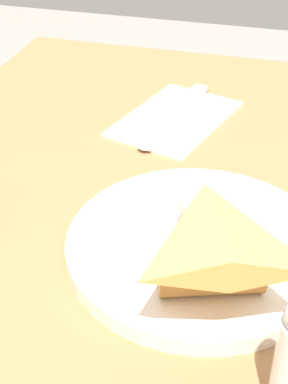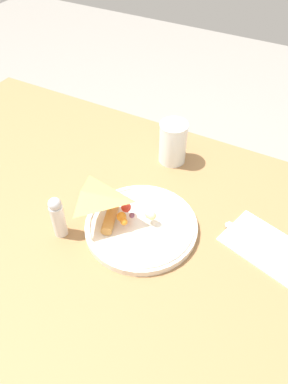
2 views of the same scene
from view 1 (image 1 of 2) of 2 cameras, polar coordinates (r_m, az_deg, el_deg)
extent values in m
cube|color=olive|center=(0.48, 8.90, -17.46)|extent=(1.23, 0.87, 0.03)
cube|color=#382D23|center=(1.21, -7.27, -3.94)|extent=(0.06, 0.06, 0.72)
cylinder|color=silver|center=(0.55, 5.29, -5.25)|extent=(0.25, 0.25, 0.02)
torus|color=silver|center=(0.54, 5.34, -4.48)|extent=(0.23, 0.23, 0.01)
pyramid|color=#DBA351|center=(0.53, 5.54, -4.40)|extent=(0.14, 0.12, 0.02)
cylinder|color=#C68942|center=(0.49, 6.56, -8.51)|extent=(0.05, 0.09, 0.02)
sphere|color=#EFDB93|center=(0.54, 4.40, -1.43)|extent=(0.02, 0.02, 0.02)
sphere|color=#7A4256|center=(0.51, 5.65, -3.98)|extent=(0.01, 0.01, 0.01)
sphere|color=red|center=(0.50, 3.83, -4.96)|extent=(0.02, 0.02, 0.02)
sphere|color=#EFDB93|center=(0.54, 4.64, -1.05)|extent=(0.02, 0.02, 0.02)
sphere|color=orange|center=(0.51, 8.23, -4.68)|extent=(0.02, 0.02, 0.02)
sphere|color=orange|center=(0.50, 7.13, -5.16)|extent=(0.02, 0.02, 0.02)
cube|color=white|center=(0.77, 3.06, 7.14)|extent=(0.20, 0.16, 0.00)
cube|color=#B2B2B7|center=(0.82, 4.72, 9.16)|extent=(0.07, 0.03, 0.01)
cube|color=silver|center=(0.74, 1.97, 6.28)|extent=(0.12, 0.04, 0.00)
ellipsoid|color=silver|center=(0.70, 0.19, 4.46)|extent=(0.02, 0.02, 0.00)
camera|label=2|loc=(0.83, 62.83, 40.42)|focal=35.00mm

